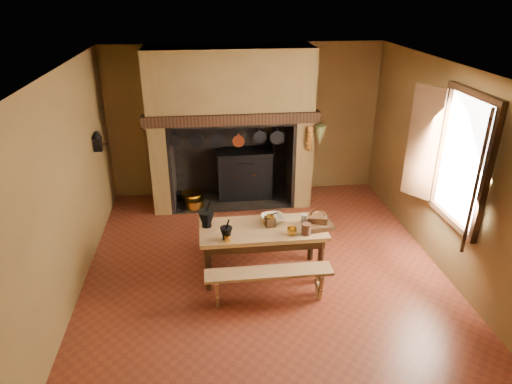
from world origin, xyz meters
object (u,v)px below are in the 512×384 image
Objects in this scene: iron_range at (245,173)px; work_table at (263,235)px; coffee_grinder at (270,221)px; mixing_bowl at (273,219)px; wicker_basket at (317,220)px; bench_front at (269,279)px.

iron_range is 2.57m from work_table.
coffee_grinder is (0.11, 0.04, 0.19)m from work_table.
mixing_bowl is 0.61m from wicker_basket.
iron_range is at bearing 89.95° from bench_front.
iron_range is 3.18m from bench_front.
iron_range reaches higher than coffee_grinder.
work_table is at bearing -90.07° from iron_range.
coffee_grinder is at bearing -113.53° from mixing_bowl.
mixing_bowl is 1.10× the size of wicker_basket.
wicker_basket is at bearing 38.62° from bench_front.
wicker_basket is (0.75, 0.60, 0.47)m from bench_front.
work_table is at bearing -168.73° from wicker_basket.
iron_range reaches higher than mixing_bowl.
bench_front is at bearing -128.95° from wicker_basket.
bench_front is 1.07m from wicker_basket.
wicker_basket is (0.75, -0.02, 0.20)m from work_table.
bench_front is (-0.00, -3.18, -0.15)m from iron_range.
work_table is 5.80× the size of wicker_basket.
iron_range is 2.55m from coffee_grinder.
coffee_grinder reaches higher than bench_front.
wicker_basket is (0.64, -0.05, 0.00)m from coffee_grinder.
coffee_grinder is 0.15m from mixing_bowl.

